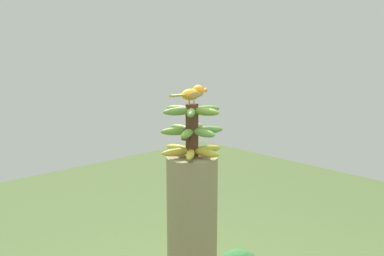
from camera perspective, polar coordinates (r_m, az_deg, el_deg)
banana_bunch at (r=1.86m, az=-0.03°, el=-0.33°), size 0.28×0.27×0.23m
perched_bird at (r=1.84m, az=0.22°, el=4.52°), size 0.06×0.20×0.08m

